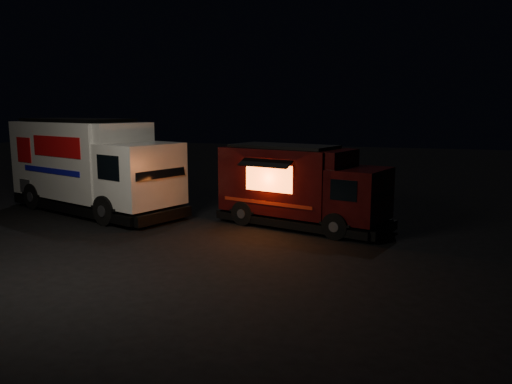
% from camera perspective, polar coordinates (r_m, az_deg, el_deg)
% --- Properties ---
extents(ground, '(80.00, 80.00, 0.00)m').
position_cam_1_polar(ground, '(14.54, -8.70, -5.95)').
color(ground, black).
rests_on(ground, ground).
extents(white_truck, '(8.13, 4.97, 3.49)m').
position_cam_1_polar(white_truck, '(19.62, -17.96, 2.86)').
color(white_truck, silver).
rests_on(white_truck, ground).
extents(red_truck, '(6.10, 3.57, 2.67)m').
position_cam_1_polar(red_truck, '(16.38, 5.40, 0.63)').
color(red_truck, '#3A0A0A').
rests_on(red_truck, ground).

